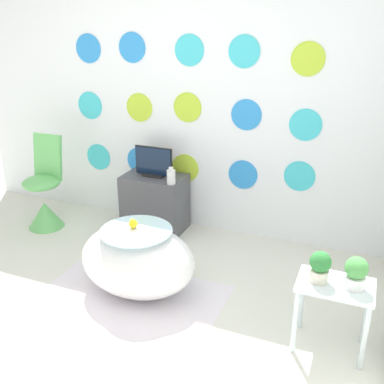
{
  "coord_description": "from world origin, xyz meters",
  "views": [
    {
      "loc": [
        1.57,
        -1.82,
        1.95
      ],
      "look_at": [
        0.45,
        0.93,
        0.78
      ],
      "focal_mm": 42.0,
      "sensor_mm": 36.0,
      "label": 1
    }
  ],
  "objects_px": {
    "chair": "(44,199)",
    "tv": "(154,163)",
    "vase": "(171,177)",
    "potted_plant_left": "(320,266)",
    "bathtub": "(138,260)",
    "potted_plant_right": "(356,272)"
  },
  "relations": [
    {
      "from": "chair",
      "to": "tv",
      "type": "xyz_separation_m",
      "value": [
        1.01,
        0.36,
        0.38
      ]
    },
    {
      "from": "vase",
      "to": "potted_plant_left",
      "type": "bearing_deg",
      "value": -34.82
    },
    {
      "from": "chair",
      "to": "vase",
      "type": "relative_size",
      "value": 5.77
    },
    {
      "from": "chair",
      "to": "vase",
      "type": "bearing_deg",
      "value": 10.48
    },
    {
      "from": "chair",
      "to": "tv",
      "type": "height_order",
      "value": "chair"
    },
    {
      "from": "vase",
      "to": "potted_plant_left",
      "type": "xyz_separation_m",
      "value": [
        1.42,
        -0.99,
        -0.04
      ]
    },
    {
      "from": "chair",
      "to": "tv",
      "type": "bearing_deg",
      "value": 19.73
    },
    {
      "from": "tv",
      "to": "vase",
      "type": "bearing_deg",
      "value": -29.09
    },
    {
      "from": "bathtub",
      "to": "potted_plant_right",
      "type": "bearing_deg",
      "value": -3.84
    },
    {
      "from": "potted_plant_left",
      "to": "potted_plant_right",
      "type": "bearing_deg",
      "value": 2.02
    },
    {
      "from": "bathtub",
      "to": "vase",
      "type": "xyz_separation_m",
      "value": [
        -0.13,
        0.88,
        0.35
      ]
    },
    {
      "from": "tv",
      "to": "potted_plant_right",
      "type": "xyz_separation_m",
      "value": [
        1.86,
        -1.12,
        -0.1
      ]
    },
    {
      "from": "chair",
      "to": "potted_plant_right",
      "type": "relative_size",
      "value": 4.52
    },
    {
      "from": "tv",
      "to": "vase",
      "type": "height_order",
      "value": "tv"
    },
    {
      "from": "potted_plant_left",
      "to": "vase",
      "type": "bearing_deg",
      "value": 145.18
    },
    {
      "from": "tv",
      "to": "potted_plant_right",
      "type": "bearing_deg",
      "value": -30.91
    },
    {
      "from": "bathtub",
      "to": "tv",
      "type": "relative_size",
      "value": 2.35
    },
    {
      "from": "bathtub",
      "to": "tv",
      "type": "xyz_separation_m",
      "value": [
        -0.37,
        1.02,
        0.4
      ]
    },
    {
      "from": "potted_plant_left",
      "to": "potted_plant_right",
      "type": "xyz_separation_m",
      "value": [
        0.2,
        0.01,
        0.0
      ]
    },
    {
      "from": "vase",
      "to": "potted_plant_right",
      "type": "xyz_separation_m",
      "value": [
        1.63,
        -0.98,
        -0.04
      ]
    },
    {
      "from": "chair",
      "to": "tv",
      "type": "relative_size",
      "value": 2.41
    },
    {
      "from": "potted_plant_left",
      "to": "potted_plant_right",
      "type": "relative_size",
      "value": 0.98
    }
  ]
}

